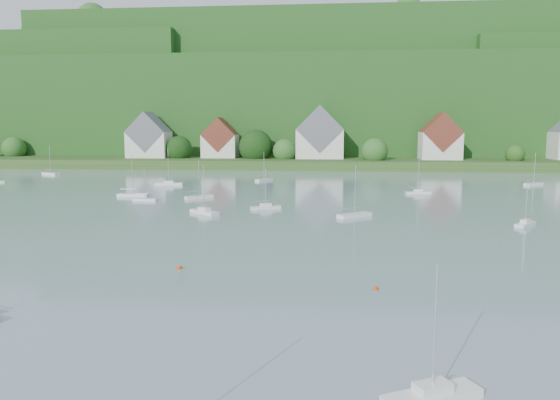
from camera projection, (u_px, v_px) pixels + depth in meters
The scene contains 10 objects.
far_shore_strip at pixel (307, 160), 196.58m from camera, with size 600.00×60.00×3.00m, color #284A1B.
forested_ridge at pixel (314, 108), 261.24m from camera, with size 620.00×181.22×69.89m.
village_building_0 at pixel (149, 139), 187.74m from camera, with size 14.00×10.40×16.00m.
village_building_1 at pixel (220, 141), 187.51m from camera, with size 12.00×9.36×14.00m.
village_building_2 at pixel (320, 137), 183.08m from camera, with size 16.00×11.44×18.00m.
village_building_3 at pixel (440, 140), 177.54m from camera, with size 13.00×10.40×15.50m.
near_sailboat_3 at pixel (432, 394), 27.26m from camera, with size 5.44×3.81×7.23m.
mooring_buoy_2 at pixel (376, 290), 46.02m from camera, with size 0.44×0.44×0.44m, color #EB3C01.
mooring_buoy_3 at pixel (180, 269), 52.77m from camera, with size 0.47×0.47×0.47m, color #EB3C01.
far_sailboat_cluster at pixel (328, 190), 114.47m from camera, with size 197.58×74.73×8.71m.
Camera 1 is at (8.53, 3.21, 13.99)m, focal length 34.28 mm.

